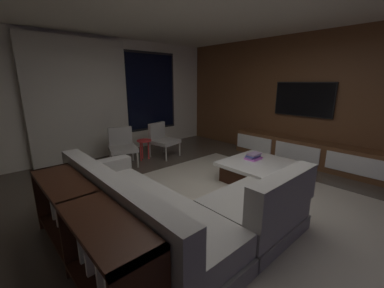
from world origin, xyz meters
TOP-DOWN VIEW (x-y plane):
  - floor at (0.00, 0.00)m, footprint 9.20×9.20m
  - back_wall_with_window at (-0.06, 3.62)m, footprint 6.60×0.30m
  - media_wall at (3.06, 0.00)m, footprint 0.12×7.80m
  - area_rug at (0.35, -0.10)m, footprint 3.20×3.80m
  - sectional_couch at (-0.84, -0.05)m, footprint 1.98×2.50m
  - coffee_table at (1.22, 0.11)m, footprint 1.16×1.16m
  - book_stack_on_coffee_table at (1.30, 0.31)m, footprint 0.28×0.21m
  - accent_chair_near_window at (0.87, 2.54)m, footprint 0.64×0.66m
  - accent_chair_by_curtain at (-0.10, 2.61)m, footprint 0.68×0.69m
  - side_stool at (0.40, 2.56)m, footprint 0.32×0.32m
  - media_console at (2.77, 0.05)m, footprint 0.46×3.10m
  - mounted_tv at (2.95, 0.25)m, footprint 0.05×1.25m
  - console_table_behind_couch at (-1.75, 0.08)m, footprint 0.40×2.10m

SIDE VIEW (x-z plane):
  - floor at x=0.00m, z-range 0.00..0.00m
  - area_rug at x=0.35m, z-range 0.00..0.01m
  - coffee_table at x=1.22m, z-range 0.01..0.37m
  - media_console at x=2.77m, z-range -0.01..0.51m
  - sectional_couch at x=-0.84m, z-range -0.12..0.70m
  - side_stool at x=0.40m, z-range 0.14..0.60m
  - book_stack_on_coffee_table at x=1.30m, z-range 0.36..0.47m
  - console_table_behind_couch at x=-1.75m, z-range 0.05..0.79m
  - accent_chair_near_window at x=0.87m, z-range 0.04..0.82m
  - accent_chair_by_curtain at x=-0.10m, z-range 0.04..0.82m
  - back_wall_with_window at x=-0.06m, z-range -0.01..2.69m
  - mounted_tv at x=2.95m, z-range 0.99..1.71m
  - media_wall at x=3.06m, z-range 0.00..2.70m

